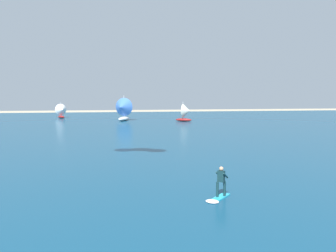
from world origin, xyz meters
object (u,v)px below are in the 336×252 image
sailboat_near_shore (122,109)px  sailboat_heeled_over (62,111)px  kitesurfer (219,187)px  sailboat_anchored_offshore (186,112)px

sailboat_near_shore → sailboat_heeled_over: bearing=145.2°
kitesurfer → sailboat_heeled_over: sailboat_heeled_over is taller
sailboat_heeled_over → sailboat_near_shore: bearing=-34.8°
sailboat_anchored_offshore → sailboat_heeled_over: sailboat_anchored_offshore is taller
kitesurfer → sailboat_anchored_offshore: size_ratio=0.46×
sailboat_heeled_over → kitesurfer: bearing=-72.5°
sailboat_near_shore → sailboat_anchored_offshore: sailboat_near_shore is taller
kitesurfer → sailboat_anchored_offshore: 46.59m
kitesurfer → sailboat_near_shore: bearing=95.7°
sailboat_anchored_offshore → kitesurfer: bearing=-99.3°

